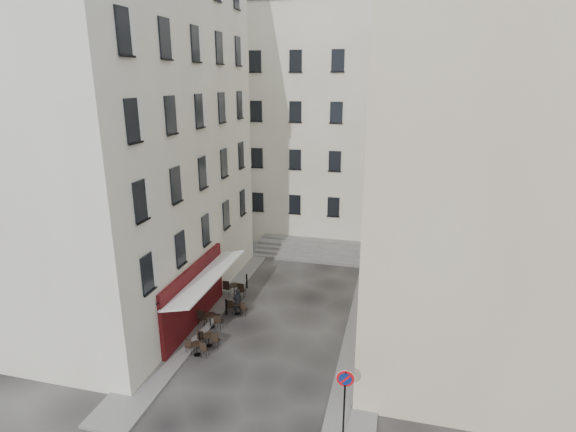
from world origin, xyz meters
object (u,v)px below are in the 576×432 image
(bistro_table_b, at_px, (209,339))
(no_parking_sign, at_px, (345,391))
(pedestrian, at_px, (237,302))
(bistro_table_a, at_px, (197,348))

(bistro_table_b, bearing_deg, no_parking_sign, -30.61)
(pedestrian, bearing_deg, bistro_table_a, 42.06)
(no_parking_sign, bearing_deg, pedestrian, 125.33)
(pedestrian, bearing_deg, bistro_table_b, 44.39)
(no_parking_sign, height_order, bistro_table_a, no_parking_sign)
(bistro_table_a, height_order, bistro_table_b, bistro_table_a)
(bistro_table_a, bearing_deg, pedestrian, 83.33)
(bistro_table_a, height_order, pedestrian, pedestrian)
(bistro_table_b, bearing_deg, pedestrian, 85.66)
(bistro_table_a, bearing_deg, no_parking_sign, -24.67)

